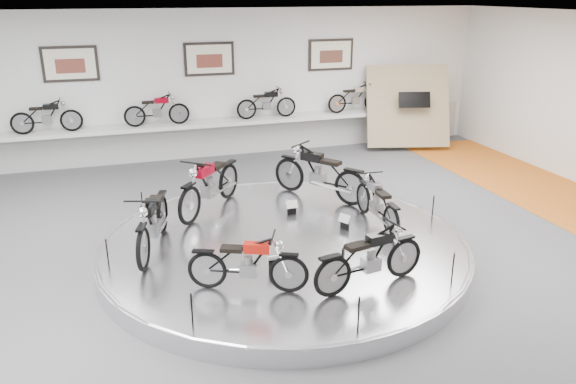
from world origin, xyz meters
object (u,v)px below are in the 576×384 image
object	(u,v)px
shelf	(214,123)
bike_e	(370,257)
bike_d	(247,263)
bike_c	(152,221)
bike_f	(377,202)
bike_a	(319,172)
bike_b	(210,183)
display_platform	(284,248)

from	to	relation	value
shelf	bike_e	distance (m)	8.36
shelf	bike_d	world-z (taller)	bike_d
bike_c	bike_f	distance (m)	4.04
bike_c	bike_e	size ratio (longest dim) A/B	1.12
shelf	bike_c	xyz separation A→B (m)	(-2.19, -6.10, -0.17)
shelf	bike_a	xyz separation A→B (m)	(1.34, -4.58, -0.14)
bike_f	bike_a	bearing A→B (deg)	18.46
bike_e	bike_f	size ratio (longest dim) A/B	1.03
bike_c	bike_b	bearing A→B (deg)	157.97
display_platform	bike_c	distance (m)	2.32
bike_a	bike_f	distance (m)	1.76
bike_d	display_platform	bearing A→B (deg)	79.46
shelf	bike_b	size ratio (longest dim) A/B	5.73
display_platform	bike_f	world-z (taller)	bike_f
bike_f	shelf	bearing A→B (deg)	18.13
bike_d	shelf	bearing A→B (deg)	106.30
shelf	display_platform	bearing A→B (deg)	-90.00
bike_e	bike_a	bearing A→B (deg)	70.13
display_platform	bike_c	xyz separation A→B (m)	(-2.19, 0.30, 0.68)
bike_b	bike_d	bearing A→B (deg)	39.04
bike_a	bike_f	xyz separation A→B (m)	(0.51, -1.68, -0.10)
bike_b	shelf	bearing A→B (deg)	-151.70
bike_a	bike_c	size ratio (longest dim) A/B	1.05
bike_e	bike_d	bearing A→B (deg)	155.78
display_platform	bike_e	distance (m)	2.15
bike_d	bike_e	world-z (taller)	bike_e
display_platform	bike_a	size ratio (longest dim) A/B	3.36
shelf	bike_f	xyz separation A→B (m)	(1.84, -6.26, -0.24)
bike_a	bike_d	size ratio (longest dim) A/B	1.27
shelf	bike_b	bearing A→B (deg)	-101.80
bike_d	bike_e	bearing A→B (deg)	9.77
bike_a	bike_f	world-z (taller)	bike_a
shelf	bike_d	size ratio (longest dim) A/B	7.32
display_platform	shelf	xyz separation A→B (m)	(0.00, 6.40, 0.85)
bike_a	shelf	bearing A→B (deg)	-20.51
display_platform	bike_b	xyz separation A→B (m)	(-0.96, 1.80, 0.71)
bike_f	bike_c	bearing A→B (deg)	89.35
display_platform	bike_a	world-z (taller)	bike_a
display_platform	bike_d	distance (m)	1.91
bike_e	bike_f	distance (m)	2.36
shelf	bike_d	distance (m)	7.97
display_platform	shelf	bearing A→B (deg)	90.00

